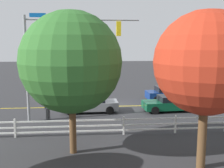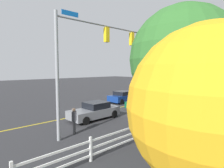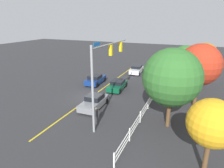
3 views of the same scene
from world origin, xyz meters
The scene contains 11 objects.
ground_plane centered at (0.00, 0.00, 0.00)m, with size 120.00×120.00×0.00m, color #2D2D30.
lane_center_stripe centered at (-4.00, 0.00, 0.00)m, with size 28.00×0.16×0.01m, color gold.
signal_assembly centered at (4.25, 4.10, 5.34)m, with size 7.97×0.37×7.58m.
car_0 centered at (-5.27, -1.95, 0.68)m, with size 4.29×2.12×1.40m.
car_1 centered at (-4.26, 2.02, 0.64)m, with size 4.35×2.08×1.29m.
car_2 centered at (2.21, 1.79, 0.67)m, with size 4.45×1.98×1.41m.
car_3 centered at (-13.59, 2.07, 0.70)m, with size 4.11×2.01×1.41m.
pedestrian centered at (5.38, 3.74, 0.93)m, with size 0.45×0.48×1.69m.
white_rail_fence centered at (-3.00, 7.38, 0.60)m, with size 26.10×0.10×1.15m.
tree_0 centered at (3.17, 9.85, 4.64)m, with size 5.02×5.02×7.16m.
tree_4 centered at (8.12, 12.80, 3.51)m, with size 2.96×2.96×5.01m.
Camera 2 is at (11.56, 13.95, 4.21)m, focal length 29.64 mm.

